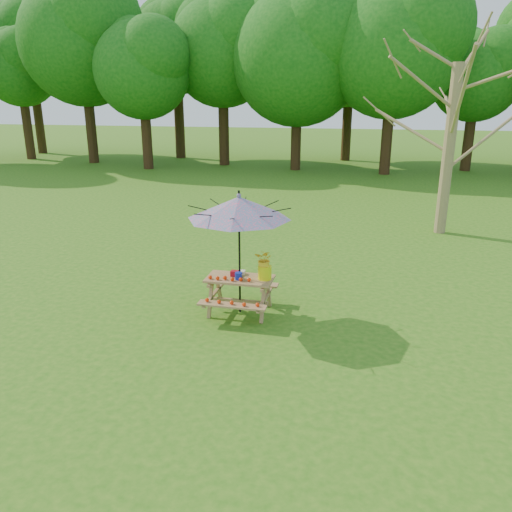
# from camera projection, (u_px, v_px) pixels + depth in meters

# --- Properties ---
(ground) EXTENTS (120.00, 120.00, 0.00)m
(ground) POSITION_uv_depth(u_px,v_px,m) (216.00, 428.00, 5.94)
(ground) COLOR #2A6914
(ground) RESTS_ON ground
(treeline) EXTENTS (60.00, 12.00, 16.00)m
(treeline) POSITION_uv_depth(u_px,v_px,m) (348.00, 5.00, 23.93)
(treeline) COLOR #0F5811
(treeline) RESTS_ON ground
(picnic_table) EXTENTS (1.20, 1.32, 0.67)m
(picnic_table) POSITION_uv_depth(u_px,v_px,m) (240.00, 295.00, 9.06)
(picnic_table) COLOR #966843
(picnic_table) RESTS_ON ground
(patio_umbrella) EXTENTS (2.00, 2.00, 2.25)m
(patio_umbrella) POSITION_uv_depth(u_px,v_px,m) (239.00, 208.00, 8.57)
(patio_umbrella) COLOR black
(patio_umbrella) RESTS_ON ground
(produce_bins) EXTENTS (0.25, 0.40, 0.13)m
(produce_bins) POSITION_uv_depth(u_px,v_px,m) (238.00, 274.00, 8.97)
(produce_bins) COLOR #A90D1E
(produce_bins) RESTS_ON picnic_table
(tomatoes_row) EXTENTS (0.77, 0.13, 0.07)m
(tomatoes_row) POSITION_uv_depth(u_px,v_px,m) (229.00, 279.00, 8.81)
(tomatoes_row) COLOR #F13108
(tomatoes_row) RESTS_ON picnic_table
(flower_bucket) EXTENTS (0.38, 0.35, 0.55)m
(flower_bucket) POSITION_uv_depth(u_px,v_px,m) (265.00, 263.00, 8.80)
(flower_bucket) COLOR #E9EE0C
(flower_bucket) RESTS_ON picnic_table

